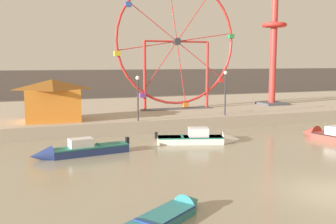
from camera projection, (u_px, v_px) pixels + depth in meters
ground_plane at (335, 194)px, 16.96m from camera, size 240.00×240.00×0.00m
quay_promenade at (148, 111)px, 41.30m from camera, size 110.00×19.99×1.05m
distant_town_skyline at (103, 84)px, 63.32m from camera, size 140.00×3.00×4.40m
motorboat_white_red_stripe at (204, 138)px, 27.51m from camera, size 5.94×2.95×1.47m
motorboat_teal_painted at (168, 215)px, 14.08m from camera, size 4.58×3.53×1.00m
motorboat_faded_red at (332, 136)px, 28.46m from camera, size 2.67×6.09×1.49m
motorboat_navy_blue at (77, 150)px, 23.75m from camera, size 6.19×1.90×1.32m
ferris_wheel_red_frame at (177, 44)px, 37.91m from camera, size 12.39×1.20×12.69m
drop_tower_red_tower at (274, 41)px, 42.08m from camera, size 2.80×2.80×14.84m
carnival_booth_orange_canopy at (53, 99)px, 30.82m from camera, size 4.67×3.83×3.27m
promenade_lamp_near at (225, 86)px, 33.79m from camera, size 0.32×0.32×3.86m
promenade_lamp_far at (138, 91)px, 30.65m from camera, size 0.32×0.32×3.54m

